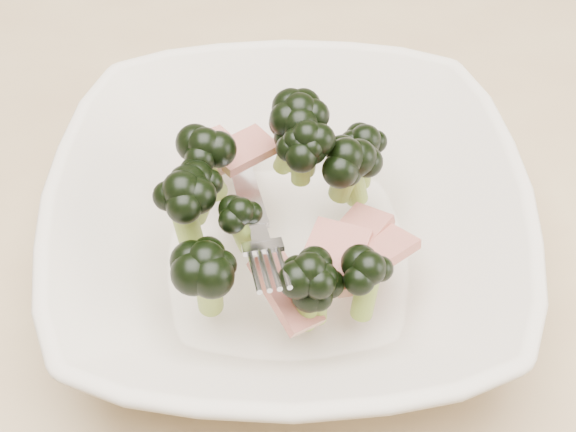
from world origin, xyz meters
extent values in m
cube|color=tan|center=(0.00, 0.00, 0.73)|extent=(1.20, 0.80, 0.04)
imported|color=beige|center=(0.06, -0.01, 0.79)|extent=(0.32, 0.32, 0.08)
cylinder|color=olive|center=(0.00, -0.02, 0.81)|extent=(0.02, 0.02, 0.06)
ellipsoid|color=black|center=(0.00, -0.02, 0.85)|extent=(0.04, 0.04, 0.03)
cylinder|color=olive|center=(0.07, 0.01, 0.83)|extent=(0.01, 0.01, 0.03)
ellipsoid|color=black|center=(0.07, 0.01, 0.85)|extent=(0.03, 0.03, 0.03)
cylinder|color=olive|center=(0.03, -0.04, 0.82)|extent=(0.02, 0.02, 0.03)
ellipsoid|color=black|center=(0.03, -0.04, 0.84)|extent=(0.03, 0.03, 0.02)
cylinder|color=olive|center=(0.07, 0.04, 0.82)|extent=(0.02, 0.02, 0.05)
ellipsoid|color=black|center=(0.07, 0.04, 0.85)|extent=(0.04, 0.04, 0.03)
cylinder|color=olive|center=(0.01, -0.06, 0.80)|extent=(0.02, 0.03, 0.05)
ellipsoid|color=black|center=(0.01, -0.06, 0.83)|extent=(0.04, 0.04, 0.03)
cylinder|color=olive|center=(0.10, -0.07, 0.80)|extent=(0.02, 0.02, 0.04)
ellipsoid|color=black|center=(0.10, -0.07, 0.82)|extent=(0.03, 0.03, 0.03)
cylinder|color=olive|center=(0.12, 0.04, 0.79)|extent=(0.02, 0.02, 0.04)
ellipsoid|color=black|center=(0.12, 0.04, 0.82)|extent=(0.04, 0.04, 0.03)
cylinder|color=olive|center=(0.11, 0.01, 0.81)|extent=(0.02, 0.02, 0.03)
ellipsoid|color=black|center=(0.11, 0.01, 0.83)|extent=(0.04, 0.04, 0.03)
cylinder|color=olive|center=(0.08, -0.07, 0.80)|extent=(0.01, 0.02, 0.03)
ellipsoid|color=black|center=(0.08, -0.07, 0.81)|extent=(0.03, 0.03, 0.03)
cylinder|color=olive|center=(0.07, -0.08, 0.80)|extent=(0.02, 0.02, 0.05)
ellipsoid|color=black|center=(0.07, -0.08, 0.83)|extent=(0.04, 0.04, 0.03)
cylinder|color=olive|center=(0.08, 0.01, 0.83)|extent=(0.01, 0.02, 0.03)
ellipsoid|color=black|center=(0.08, 0.01, 0.85)|extent=(0.03, 0.03, 0.03)
cylinder|color=olive|center=(0.10, 0.01, 0.81)|extent=(0.02, 0.02, 0.03)
ellipsoid|color=black|center=(0.10, 0.01, 0.83)|extent=(0.04, 0.04, 0.03)
cylinder|color=olive|center=(0.01, -0.01, 0.81)|extent=(0.02, 0.02, 0.04)
ellipsoid|color=black|center=(0.01, -0.01, 0.84)|extent=(0.03, 0.03, 0.03)
cylinder|color=olive|center=(0.07, 0.04, 0.81)|extent=(0.02, 0.02, 0.04)
ellipsoid|color=black|center=(0.07, 0.04, 0.84)|extent=(0.03, 0.03, 0.03)
cylinder|color=olive|center=(0.01, 0.02, 0.81)|extent=(0.02, 0.03, 0.05)
ellipsoid|color=black|center=(0.01, 0.02, 0.84)|extent=(0.04, 0.04, 0.03)
cube|color=maroon|center=(0.04, 0.04, 0.81)|extent=(0.05, 0.05, 0.01)
cube|color=maroon|center=(0.12, -0.04, 0.80)|extent=(0.05, 0.05, 0.02)
cube|color=maroon|center=(0.11, -0.03, 0.80)|extent=(0.05, 0.05, 0.02)
cube|color=maroon|center=(0.06, -0.07, 0.80)|extent=(0.05, 0.06, 0.03)
cube|color=maroon|center=(0.10, -0.05, 0.79)|extent=(0.03, 0.04, 0.02)
cube|color=maroon|center=(0.02, 0.05, 0.80)|extent=(0.05, 0.06, 0.02)
cube|color=maroon|center=(0.09, -0.04, 0.81)|extent=(0.05, 0.05, 0.01)
camera|label=1|loc=(0.04, -0.34, 1.19)|focal=50.00mm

